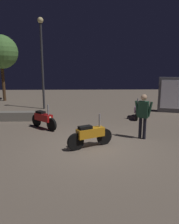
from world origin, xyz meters
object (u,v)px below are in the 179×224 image
(motorcycle_red_parked_right, at_px, (43,119))
(person_rider_beside, at_px, (143,113))
(motorcycle_orange_foreground, at_px, (90,135))
(motorcycle_pink_parked_left, at_px, (138,110))
(streetlamp_near, at_px, (42,53))
(kiosk_billboard, at_px, (172,95))

(motorcycle_red_parked_right, bearing_deg, person_rider_beside, 22.87)
(motorcycle_orange_foreground, height_order, motorcycle_red_parked_right, same)
(motorcycle_pink_parked_left, bearing_deg, motorcycle_orange_foreground, -12.54)
(motorcycle_orange_foreground, relative_size, streetlamp_near, 0.27)
(motorcycle_pink_parked_left, distance_m, person_rider_beside, 3.51)
(person_rider_beside, height_order, kiosk_billboard, kiosk_billboard)
(motorcycle_orange_foreground, bearing_deg, streetlamp_near, 84.24)
(motorcycle_red_parked_right, bearing_deg, motorcycle_pink_parked_left, 65.69)
(motorcycle_pink_parked_left, xyz_separation_m, person_rider_beside, (-0.72, -3.39, 0.56))
(motorcycle_red_parked_right, distance_m, kiosk_billboard, 7.92)
(motorcycle_pink_parked_left, height_order, kiosk_billboard, kiosk_billboard)
(motorcycle_red_parked_right, bearing_deg, motorcycle_orange_foreground, -6.00)
(motorcycle_red_parked_right, distance_m, person_rider_beside, 4.26)
(motorcycle_pink_parked_left, height_order, streetlamp_near, streetlamp_near)
(streetlamp_near, height_order, kiosk_billboard, streetlamp_near)
(kiosk_billboard, bearing_deg, motorcycle_red_parked_right, 43.33)
(motorcycle_pink_parked_left, height_order, person_rider_beside, person_rider_beside)
(motorcycle_pink_parked_left, relative_size, kiosk_billboard, 0.76)
(streetlamp_near, distance_m, kiosk_billboard, 8.44)
(kiosk_billboard, bearing_deg, person_rider_beside, 74.83)
(motorcycle_orange_foreground, height_order, streetlamp_near, streetlamp_near)
(motorcycle_orange_foreground, distance_m, motorcycle_pink_parked_left, 5.00)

